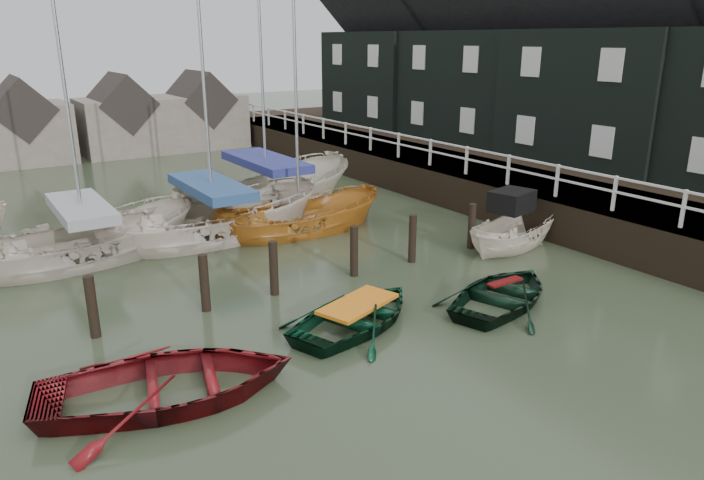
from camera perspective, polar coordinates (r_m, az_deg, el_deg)
ground at (r=14.20m, az=2.85°, el=-7.84°), size 120.00×120.00×0.00m
pier at (r=27.08m, az=6.68°, el=6.14°), size 3.04×32.00×2.70m
land_strip at (r=31.00m, az=14.56°, el=5.83°), size 14.00×38.00×1.50m
quay_houses at (r=29.50m, az=17.42°, el=16.16°), size 6.52×28.14×10.01m
mooring_pilings at (r=15.84m, az=-6.82°, el=-3.19°), size 13.72×0.22×1.80m
far_sheds at (r=37.52m, az=-20.40°, el=10.19°), size 14.00×4.08×4.39m
rowboat_red at (r=12.02m, az=-16.16°, el=-13.73°), size 5.15×4.21×0.93m
rowboat_green at (r=14.26m, az=0.54°, el=-7.72°), size 4.36×3.72×0.77m
rowboat_dkgreen at (r=15.80m, az=13.58°, el=-5.61°), size 4.34×3.69×0.76m
motorboat at (r=20.18m, az=14.42°, el=-0.19°), size 4.48×2.52×2.53m
sailboat_a at (r=19.84m, az=-22.89°, el=-1.49°), size 7.00×3.38×11.52m
sailboat_b at (r=20.76m, az=-12.39°, el=0.36°), size 7.41×2.81×12.99m
sailboat_c at (r=21.05m, az=-4.80°, el=0.82°), size 6.08×2.68×9.93m
sailboat_d at (r=23.76m, az=-7.69°, el=2.83°), size 8.65×5.03×13.52m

